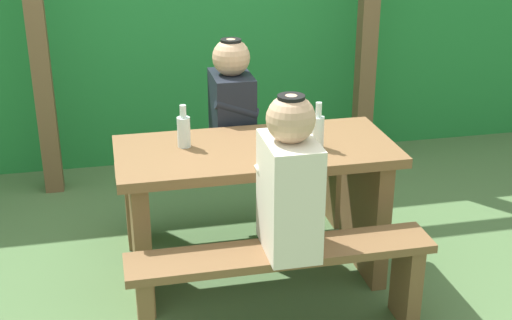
% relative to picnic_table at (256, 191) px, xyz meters
% --- Properties ---
extents(ground_plane, '(12.00, 12.00, 0.00)m').
position_rel_picnic_table_xyz_m(ground_plane, '(0.00, 0.00, -0.51)').
color(ground_plane, '#4E6D40').
extents(hedge_backdrop, '(6.40, 0.91, 2.10)m').
position_rel_picnic_table_xyz_m(hedge_backdrop, '(0.00, 2.20, 0.54)').
color(hedge_backdrop, '#237F37').
rests_on(hedge_backdrop, ground_plane).
extents(pergola_post_left, '(0.12, 0.12, 2.07)m').
position_rel_picnic_table_xyz_m(pergola_post_left, '(-1.11, 1.40, 0.52)').
color(pergola_post_left, brown).
rests_on(pergola_post_left, ground_plane).
extents(pergola_post_right, '(0.12, 0.12, 2.07)m').
position_rel_picnic_table_xyz_m(pergola_post_right, '(1.11, 1.40, 0.52)').
color(pergola_post_right, brown).
rests_on(pergola_post_right, ground_plane).
extents(picnic_table, '(1.40, 0.64, 0.76)m').
position_rel_picnic_table_xyz_m(picnic_table, '(0.00, 0.00, 0.00)').
color(picnic_table, brown).
rests_on(picnic_table, ground_plane).
extents(bench_near, '(1.40, 0.24, 0.47)m').
position_rel_picnic_table_xyz_m(bench_near, '(0.00, -0.53, -0.18)').
color(bench_near, brown).
rests_on(bench_near, ground_plane).
extents(bench_far, '(1.40, 0.24, 0.47)m').
position_rel_picnic_table_xyz_m(bench_far, '(0.00, 0.53, -0.18)').
color(bench_far, brown).
rests_on(bench_far, ground_plane).
extents(person_white_shirt, '(0.25, 0.35, 0.72)m').
position_rel_picnic_table_xyz_m(person_white_shirt, '(0.03, -0.53, 0.29)').
color(person_white_shirt, silver).
rests_on(person_white_shirt, bench_near).
extents(person_black_coat, '(0.25, 0.35, 0.72)m').
position_rel_picnic_table_xyz_m(person_black_coat, '(-0.02, 0.53, 0.29)').
color(person_black_coat, black).
rests_on(person_black_coat, bench_far).
extents(drinking_glass, '(0.08, 0.08, 0.09)m').
position_rel_picnic_table_xyz_m(drinking_glass, '(0.18, -0.01, 0.29)').
color(drinking_glass, silver).
rests_on(drinking_glass, picnic_table).
extents(bottle_left, '(0.06, 0.06, 0.24)m').
position_rel_picnic_table_xyz_m(bottle_left, '(0.30, -0.08, 0.34)').
color(bottle_left, silver).
rests_on(bottle_left, picnic_table).
extents(bottle_right, '(0.07, 0.07, 0.22)m').
position_rel_picnic_table_xyz_m(bottle_right, '(-0.35, 0.08, 0.33)').
color(bottle_right, silver).
rests_on(bottle_right, picnic_table).
extents(cell_phone, '(0.12, 0.16, 0.01)m').
position_rel_picnic_table_xyz_m(cell_phone, '(0.28, 0.06, 0.25)').
color(cell_phone, black).
rests_on(cell_phone, picnic_table).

